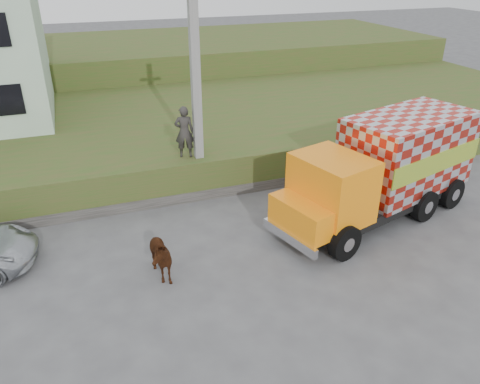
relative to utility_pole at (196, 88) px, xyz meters
name	(u,v)px	position (x,y,z in m)	size (l,w,h in m)	color
ground	(272,252)	(1.00, -4.60, -4.08)	(120.00, 120.00, 0.00)	#474749
embankment	(190,128)	(1.00, 5.40, -3.33)	(40.00, 12.00, 1.50)	#31541C
embankment_far	(146,64)	(1.00, 17.40, -2.58)	(40.00, 12.00, 3.00)	#31541C
retaining_strip	(177,197)	(-1.00, -0.40, -3.88)	(16.00, 0.50, 0.40)	#595651
utility_pole	(196,88)	(0.00, 0.00, 0.00)	(1.20, 0.30, 8.00)	gray
cargo_truck	(386,168)	(5.52, -3.66, -2.32)	(8.00, 4.41, 3.41)	black
cow	(156,256)	(-2.53, -4.63, -3.40)	(0.73, 1.60, 1.35)	black
pedestrian	(184,132)	(-0.45, 0.20, -1.62)	(0.70, 0.46, 1.91)	#32302C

